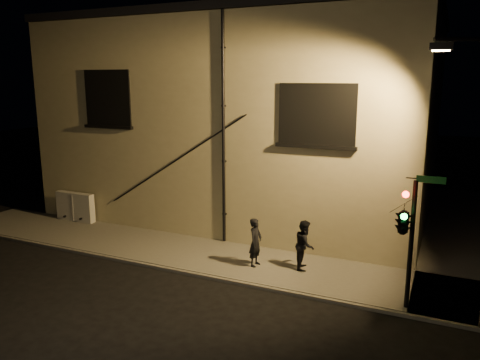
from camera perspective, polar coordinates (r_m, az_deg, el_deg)
The scene contains 7 objects.
ground at distance 14.70m, azimuth -0.68°, elevation -12.41°, with size 90.00×90.00×0.00m, color black.
sidewalk at distance 18.12m, azimuth 8.85°, elevation -7.52°, with size 21.00×16.00×0.12m.
building at distance 22.88m, azimuth 2.11°, elevation 7.83°, with size 16.20×12.23×8.80m.
utility_cabinet at distance 21.46m, azimuth -19.43°, elevation -3.08°, with size 1.88×0.32×1.24m, color #B4B2AB.
pedestrian_a at distance 15.37m, azimuth 1.90°, elevation -7.59°, with size 0.58×0.38×1.60m, color black.
pedestrian_b at distance 15.28m, azimuth 7.90°, elevation -7.81°, with size 0.78×0.61×1.61m, color black.
traffic_signal at distance 12.81m, azimuth 19.38°, elevation -4.61°, with size 1.39×2.14×3.62m.
Camera 1 is at (5.71, -12.10, 6.09)m, focal length 35.00 mm.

